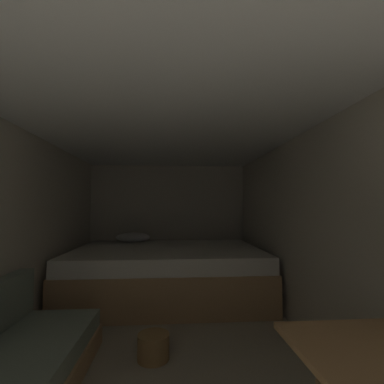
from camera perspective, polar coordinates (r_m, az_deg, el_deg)
The scene contains 6 objects.
ground_plane at distance 2.67m, azimuth -5.60°, elevation -30.83°, with size 7.01×7.01×0.00m, color #A39984.
wall_back at distance 4.90m, azimuth -4.86°, elevation -6.09°, with size 2.76×0.05×1.97m, color beige.
wall_right at distance 2.71m, azimuth 24.86°, elevation -8.28°, with size 0.05×5.01×1.97m, color beige.
ceiling_slab at distance 2.47m, azimuth -5.35°, elevation 14.55°, with size 2.76×5.01×0.05m, color white.
bed at distance 4.02m, azimuth -5.13°, elevation -16.05°, with size 2.54×1.80×0.83m.
wicker_basket at distance 2.61m, azimuth -7.95°, elevation -28.95°, with size 0.26×0.26×0.20m.
Camera 1 is at (0.05, -0.53, 1.24)m, focal length 25.96 mm.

